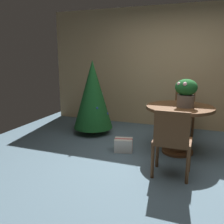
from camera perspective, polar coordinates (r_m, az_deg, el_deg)
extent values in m
plane|color=slate|center=(3.66, 11.10, -12.43)|extent=(6.60, 6.60, 0.00)
cube|color=tan|center=(5.51, 15.64, 9.82)|extent=(6.00, 0.10, 2.60)
cylinder|color=brown|center=(4.22, 15.01, -8.82)|extent=(0.50, 0.50, 0.04)
cylinder|color=brown|center=(4.10, 15.31, -4.07)|extent=(0.25, 0.25, 0.69)
cylinder|color=brown|center=(4.01, 15.62, 0.98)|extent=(1.06, 1.06, 0.05)
cylinder|color=#665B51|center=(3.97, 16.79, 2.51)|extent=(0.26, 0.26, 0.19)
ellipsoid|color=#195623|center=(3.94, 16.99, 5.57)|extent=(0.34, 0.34, 0.25)
sphere|color=#E5A8B2|center=(3.85, 15.46, 6.28)|extent=(0.07, 0.07, 0.07)
sphere|color=#E5A8B2|center=(3.84, 16.75, 6.08)|extent=(0.06, 0.06, 0.06)
sphere|color=#E5A8B2|center=(3.79, 16.71, 6.27)|extent=(0.06, 0.06, 0.06)
cylinder|color=brown|center=(3.56, 10.56, -9.22)|extent=(0.04, 0.04, 0.44)
cylinder|color=brown|center=(3.52, 17.64, -9.88)|extent=(0.04, 0.04, 0.44)
cylinder|color=brown|center=(3.25, 9.45, -11.41)|extent=(0.04, 0.04, 0.44)
cylinder|color=brown|center=(3.21, 17.27, -12.19)|extent=(0.04, 0.04, 0.44)
cube|color=brown|center=(3.29, 13.95, -6.68)|extent=(0.48, 0.39, 0.05)
cube|color=brown|center=(3.06, 13.80, -3.60)|extent=(0.43, 0.05, 0.41)
cylinder|color=brown|center=(4.82, 18.24, -3.85)|extent=(0.04, 0.04, 0.43)
cylinder|color=brown|center=(4.85, 13.81, -3.48)|extent=(0.04, 0.04, 0.43)
cylinder|color=brown|center=(5.17, 18.44, -2.75)|extent=(0.04, 0.04, 0.43)
cylinder|color=brown|center=(5.20, 14.31, -2.41)|extent=(0.04, 0.04, 0.43)
cube|color=brown|center=(4.95, 16.37, -0.43)|extent=(0.42, 0.41, 0.05)
cube|color=brown|center=(5.07, 16.73, 2.99)|extent=(0.38, 0.05, 0.49)
cylinder|color=brown|center=(5.07, -4.37, -4.22)|extent=(0.10, 0.10, 0.12)
cone|color=#195623|center=(4.90, -4.52, 4.10)|extent=(0.79, 0.79, 1.36)
sphere|color=#2D51A8|center=(4.90, -1.21, -0.41)|extent=(0.07, 0.07, 0.07)
sphere|color=red|center=(4.96, -1.66, 1.25)|extent=(0.07, 0.07, 0.07)
sphere|color=#2D51A8|center=(4.92, -4.32, 8.88)|extent=(0.04, 0.04, 0.04)
sphere|color=silver|center=(4.95, -2.43, 4.26)|extent=(0.06, 0.06, 0.06)
sphere|color=#2D51A8|center=(4.70, -3.51, 0.94)|extent=(0.04, 0.04, 0.04)
cube|color=silver|center=(4.09, 2.71, -7.74)|extent=(0.34, 0.27, 0.22)
cube|color=red|center=(4.09, 2.71, -7.74)|extent=(0.30, 0.10, 0.22)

